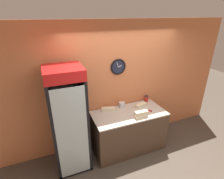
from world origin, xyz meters
The scene contains 11 objects.
ground_plane centered at (0.00, 0.00, 0.00)m, with size 14.00×14.00×0.00m, color #4C4238.
wall_back centered at (0.00, 1.34, 1.35)m, with size 5.20×0.09×2.70m.
prep_counter centered at (0.00, 0.92, 0.45)m, with size 1.53×0.74×0.89m.
beverage_cooler centered at (-1.23, 0.98, 1.09)m, with size 0.62×0.71×2.02m.
sandwich_stack_bottom centered at (0.14, 0.68, 0.92)m, with size 0.28×0.12×0.07m.
sandwich_stack_middle centered at (0.14, 0.68, 0.99)m, with size 0.27×0.10×0.07m.
sandwich_flat_left centered at (0.37, 1.05, 0.93)m, with size 0.29×0.17×0.07m.
sandwich_flat_right centered at (-0.36, 1.17, 0.92)m, with size 0.30×0.16×0.06m.
chefs_knife centered at (0.47, 0.77, 0.90)m, with size 0.23×0.23×0.02m.
condiment_jar centered at (0.61, 1.22, 0.96)m, with size 0.09×0.09×0.15m.
napkin_dispenser centered at (-0.04, 1.18, 0.95)m, with size 0.11×0.09×0.12m.
Camera 1 is at (-1.51, -1.84, 2.79)m, focal length 28.00 mm.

